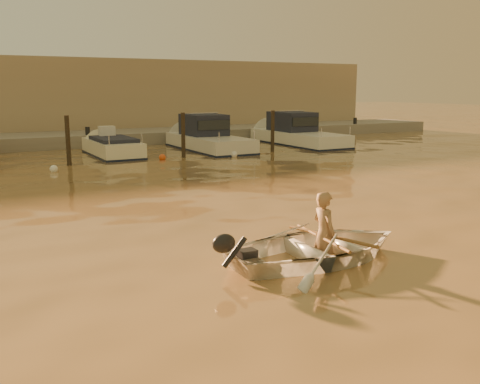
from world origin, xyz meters
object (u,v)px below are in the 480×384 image
person (324,234)px  waterfront_building (27,99)px  moored_boat_5 (299,133)px  moored_boat_4 (209,137)px  moored_boat_3 (113,151)px  dinghy (319,247)px

person → waterfront_building: (-1.42, 27.87, 1.92)m
moored_boat_5 → moored_boat_4: bearing=180.0°
moored_boat_3 → moored_boat_4: size_ratio=0.75×
moored_boat_5 → waterfront_building: size_ratio=0.16×
dinghy → waterfront_building: bearing=4.1°
waterfront_building → moored_boat_4: bearing=-57.1°
moored_boat_4 → moored_boat_5: size_ratio=0.93×
moored_boat_3 → waterfront_building: bearing=101.3°
dinghy → moored_boat_3: (0.87, 16.87, -0.02)m
moored_boat_4 → person: bearing=-108.6°
dinghy → person: size_ratio=2.22×
moored_boat_3 → waterfront_building: waterfront_building is taller
person → moored_boat_4: (5.69, 16.87, 0.14)m
person → moored_boat_3: person is taller
moored_boat_3 → moored_boat_4: 4.94m
moored_boat_3 → moored_boat_4: (4.92, 0.00, 0.40)m
dinghy → moored_boat_5: bearing=-32.3°
moored_boat_3 → moored_boat_5: bearing=0.0°
moored_boat_4 → moored_boat_5: 5.46m
dinghy → moored_boat_3: bearing=-1.5°
moored_boat_3 → dinghy: bearing=-92.9°
dinghy → moored_boat_4: (5.79, 16.87, 0.38)m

